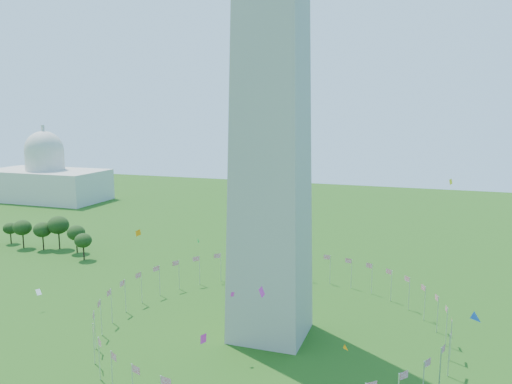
% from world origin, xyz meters
% --- Properties ---
extents(flag_ring, '(80.24, 80.24, 9.00)m').
position_xyz_m(flag_ring, '(-0.00, 50.00, 4.50)').
color(flag_ring, silver).
rests_on(flag_ring, ground).
extents(capitol_building, '(70.00, 35.00, 46.00)m').
position_xyz_m(capitol_building, '(-180.00, 180.00, 23.00)').
color(capitol_building, beige).
rests_on(capitol_building, ground).
extents(kites_aloft, '(115.53, 84.30, 38.28)m').
position_xyz_m(kites_aloft, '(13.40, 23.90, 19.07)').
color(kites_aloft, blue).
rests_on(kites_aloft, ground).
extents(tree_line_west, '(55.52, 15.86, 12.74)m').
position_xyz_m(tree_line_west, '(-107.12, 90.82, 5.63)').
color(tree_line_west, '#234416').
rests_on(tree_line_west, ground).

